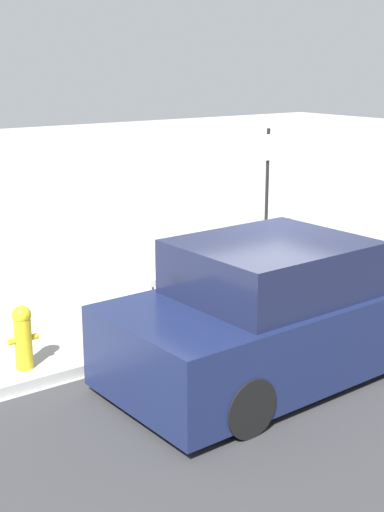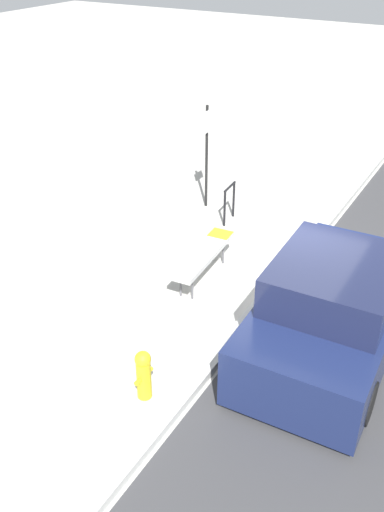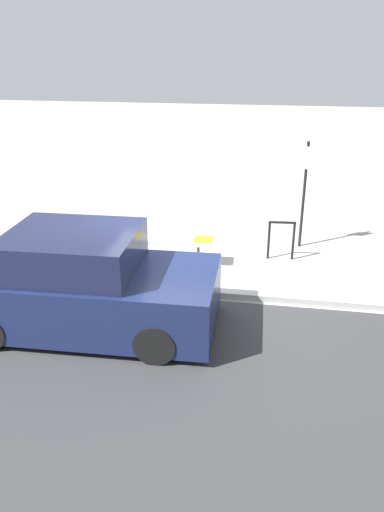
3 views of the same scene
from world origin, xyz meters
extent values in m
plane|color=#ADAAA3|center=(0.00, 0.00, 0.00)|extent=(60.00, 60.00, 0.00)
cube|color=#B7B7B2|center=(0.00, 0.00, 0.07)|extent=(60.00, 0.20, 0.13)
cylinder|color=#515156|center=(-1.08, 1.11, 0.23)|extent=(0.04, 0.04, 0.46)
cylinder|color=#515156|center=(0.23, 1.20, 0.23)|extent=(0.04, 0.04, 0.46)
cylinder|color=#515156|center=(-1.09, 1.33, 0.23)|extent=(0.04, 0.04, 0.46)
cylinder|color=#515156|center=(0.22, 1.42, 0.23)|extent=(0.04, 0.04, 0.46)
cube|color=silver|center=(-0.43, 1.27, 0.51)|extent=(1.90, 0.54, 0.09)
cube|color=yellow|center=(0.33, 1.32, 0.56)|extent=(0.39, 0.42, 0.01)
cylinder|color=black|center=(1.61, 1.88, 0.40)|extent=(0.05, 0.05, 0.80)
cylinder|color=black|center=(2.10, 1.92, 0.40)|extent=(0.05, 0.05, 0.80)
cylinder|color=black|center=(1.85, 1.90, 0.80)|extent=(0.55, 0.09, 0.05)
cylinder|color=black|center=(2.28, 2.70, 1.15)|extent=(0.06, 0.06, 2.30)
cube|color=white|center=(2.28, 2.66, 1.97)|extent=(0.36, 0.02, 0.46)
cylinder|color=gold|center=(-3.41, 0.51, 0.30)|extent=(0.20, 0.20, 0.60)
sphere|color=gold|center=(-3.41, 0.51, 0.66)|extent=(0.22, 0.22, 0.22)
cylinder|color=gold|center=(-3.55, 0.51, 0.36)|extent=(0.08, 0.07, 0.07)
cylinder|color=gold|center=(-3.27, 0.51, 0.36)|extent=(0.08, 0.07, 0.07)
cylinder|color=black|center=(0.11, -0.43, 0.30)|extent=(0.61, 0.20, 0.60)
cylinder|color=black|center=(0.16, -2.11, 0.30)|extent=(0.61, 0.20, 0.60)
cylinder|color=black|center=(-2.38, -0.51, 0.30)|extent=(0.61, 0.20, 0.60)
cube|color=#19234C|center=(-1.11, -1.31, 0.54)|extent=(4.06, 1.94, 0.88)
cube|color=#1A203E|center=(-1.27, -1.31, 1.27)|extent=(1.97, 1.69, 0.62)
camera|label=1|loc=(-6.34, -6.81, 3.44)|focal=50.00mm
camera|label=2|loc=(-8.04, -2.93, 5.63)|focal=40.00mm
camera|label=3|loc=(1.66, -7.82, 4.15)|focal=35.00mm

